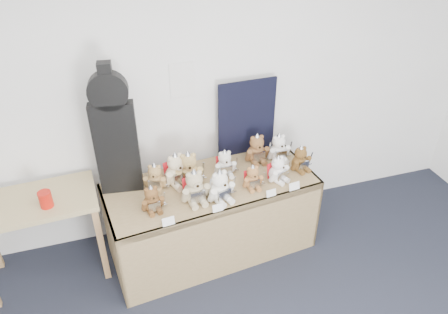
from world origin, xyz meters
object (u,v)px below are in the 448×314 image
object	(u,v)px
teddy_front_left	(195,188)
teddy_back_end	(279,148)
teddy_front_far_left	(152,200)
teddy_front_centre	(220,187)
teddy_back_centre_right	(225,164)
teddy_back_far_left	(155,178)
red_cup	(46,199)
teddy_front_right	(253,178)
teddy_back_right	(257,150)
guitar_case	(115,133)
teddy_back_centre_left	(189,170)
teddy_front_end	(301,159)
display_table	(214,203)
side_table	(36,213)
teddy_front_far_right	(278,170)
teddy_back_left	(176,170)

from	to	relation	value
teddy_front_left	teddy_back_end	world-z (taller)	teddy_front_left
teddy_front_far_left	teddy_front_centre	size ratio (longest dim) A/B	0.81
teddy_front_centre	teddy_back_centre_right	world-z (taller)	teddy_front_centre
teddy_front_far_left	teddy_back_far_left	bearing A→B (deg)	67.64
red_cup	teddy_front_right	bearing A→B (deg)	-6.11
teddy_back_right	teddy_back_far_left	bearing A→B (deg)	-172.10
guitar_case	teddy_back_centre_left	size ratio (longest dim) A/B	3.41
red_cup	teddy_front_left	xyz separation A→B (m)	(1.10, -0.20, 0.00)
guitar_case	teddy_front_end	size ratio (longest dim) A/B	4.31
display_table	guitar_case	xyz separation A→B (m)	(-0.71, 0.22, 0.69)
side_table	teddy_back_centre_left	size ratio (longest dim) A/B	3.04
teddy_front_far_left	teddy_back_centre_left	xyz separation A→B (m)	(0.35, 0.26, 0.03)
teddy_front_far_left	teddy_front_right	world-z (taller)	teddy_front_far_left
teddy_front_far_left	teddy_front_far_right	world-z (taller)	teddy_front_far_right
teddy_back_centre_left	teddy_back_end	xyz separation A→B (m)	(0.85, 0.10, -0.02)
teddy_front_far_right	teddy_back_right	distance (m)	0.33
red_cup	teddy_back_left	bearing A→B (deg)	3.82
guitar_case	teddy_front_end	world-z (taller)	guitar_case
red_cup	display_table	bearing A→B (deg)	-4.29
display_table	teddy_front_left	xyz separation A→B (m)	(-0.19, -0.11, 0.28)
display_table	teddy_back_far_left	bearing A→B (deg)	156.02
teddy_front_far_left	teddy_back_far_left	xyz separation A→B (m)	(0.07, 0.26, 0.01)
teddy_front_right	teddy_back_far_left	distance (m)	0.79
teddy_back_right	display_table	bearing A→B (deg)	-149.81
teddy_front_far_left	teddy_back_centre_right	xyz separation A→B (m)	(0.67, 0.29, 0.00)
display_table	red_cup	xyz separation A→B (m)	(-1.29, 0.10, 0.28)
teddy_front_centre	teddy_back_left	distance (m)	0.42
teddy_front_centre	teddy_back_left	world-z (taller)	teddy_back_left
display_table	teddy_front_right	bearing A→B (deg)	-19.64
teddy_front_left	teddy_back_centre_right	xyz separation A→B (m)	(0.33, 0.28, -0.02)
teddy_front_far_left	guitar_case	bearing A→B (deg)	111.82
teddy_front_left	teddy_back_right	size ratio (longest dim) A/B	1.07
teddy_front_far_right	teddy_front_end	size ratio (longest dim) A/B	1.02
teddy_back_right	teddy_front_far_right	bearing A→B (deg)	-78.80
teddy_front_centre	teddy_front_end	world-z (taller)	teddy_front_centre
teddy_front_left	teddy_front_right	size ratio (longest dim) A/B	1.37
teddy_front_far_right	teddy_back_right	size ratio (longest dim) A/B	0.87
display_table	teddy_back_centre_right	bearing A→B (deg)	43.60
teddy_back_centre_left	teddy_front_right	bearing A→B (deg)	-20.76
teddy_back_left	teddy_back_centre_left	world-z (taller)	same
teddy_back_centre_left	teddy_back_right	distance (m)	0.67
guitar_case	teddy_back_left	size ratio (longest dim) A/B	3.41
guitar_case	teddy_front_centre	size ratio (longest dim) A/B	3.58
guitar_case	teddy_back_end	world-z (taller)	guitar_case
teddy_front_far_left	teddy_back_right	xyz separation A→B (m)	(1.00, 0.40, 0.02)
side_table	teddy_front_centre	xyz separation A→B (m)	(1.41, -0.35, 0.19)
teddy_back_centre_right	teddy_back_end	distance (m)	0.53
teddy_front_right	teddy_back_centre_left	size ratio (longest dim) A/B	0.73
teddy_back_right	teddy_front_right	bearing A→B (deg)	-116.03
teddy_back_left	teddy_back_end	bearing A→B (deg)	-13.34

